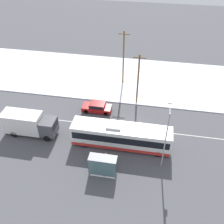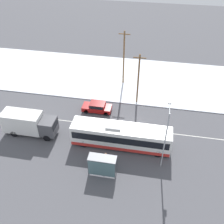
{
  "view_description": "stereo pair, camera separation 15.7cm",
  "coord_description": "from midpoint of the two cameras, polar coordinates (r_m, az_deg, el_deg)",
  "views": [
    {
      "loc": [
        2.14,
        -26.52,
        23.68
      ],
      "look_at": [
        -2.81,
        1.38,
        1.4
      ],
      "focal_mm": 42.0,
      "sensor_mm": 36.0,
      "label": 1
    },
    {
      "loc": [
        2.3,
        -26.5,
        23.68
      ],
      "look_at": [
        -2.81,
        1.38,
        1.4
      ],
      "focal_mm": 42.0,
      "sensor_mm": 36.0,
      "label": 2
    }
  ],
  "objects": [
    {
      "name": "pedestrian_at_stop",
      "position": [
        30.44,
        -1.44,
        -9.84
      ],
      "size": [
        0.62,
        0.28,
        1.72
      ],
      "color": "#23232D",
      "rests_on": "ground_plane"
    },
    {
      "name": "streetlamp",
      "position": [
        28.41,
        11.61,
        -4.24
      ],
      "size": [
        0.36,
        2.62,
        7.76
      ],
      "color": "#9EA3A8",
      "rests_on": "ground_plane"
    },
    {
      "name": "snow_lot",
      "position": [
        46.04,
        5.91,
        7.09
      ],
      "size": [
        80.0,
        14.88,
        0.12
      ],
      "color": "silver",
      "rests_on": "ground_plane"
    },
    {
      "name": "ground_plane",
      "position": [
        35.62,
        3.94,
        -3.61
      ],
      "size": [
        120.0,
        120.0,
        0.0
      ],
      "primitive_type": "plane",
      "color": "#4C4C51"
    },
    {
      "name": "bus_shelter",
      "position": [
        28.97,
        -2.28,
        -11.28
      ],
      "size": [
        3.1,
        1.2,
        2.4
      ],
      "color": "gray",
      "rests_on": "ground_plane"
    },
    {
      "name": "utility_pole_snowlot",
      "position": [
        42.63,
        2.4,
        11.77
      ],
      "size": [
        1.8,
        0.24,
        9.1
      ],
      "color": "brown",
      "rests_on": "ground_plane"
    },
    {
      "name": "utility_pole_roadside",
      "position": [
        38.19,
        5.58,
        7.26
      ],
      "size": [
        1.8,
        0.24,
        7.96
      ],
      "color": "brown",
      "rests_on": "ground_plane"
    },
    {
      "name": "lane_marking_center",
      "position": [
        35.62,
        3.94,
        -3.6
      ],
      "size": [
        60.0,
        0.12,
        0.0
      ],
      "color": "silver",
      "rests_on": "ground_plane"
    },
    {
      "name": "sedan_car",
      "position": [
        38.08,
        -3.39,
        1.15
      ],
      "size": [
        4.22,
        1.8,
        1.44
      ],
      "rotation": [
        0.0,
        0.0,
        3.14
      ],
      "color": "maroon",
      "rests_on": "ground_plane"
    },
    {
      "name": "city_bus",
      "position": [
        32.24,
        1.85,
        -5.22
      ],
      "size": [
        12.2,
        2.57,
        3.15
      ],
      "color": "white",
      "rests_on": "ground_plane"
    },
    {
      "name": "box_truck",
      "position": [
        35.42,
        -17.85,
        -2.31
      ],
      "size": [
        6.97,
        2.3,
        3.15
      ],
      "color": "silver",
      "rests_on": "ground_plane"
    }
  ]
}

